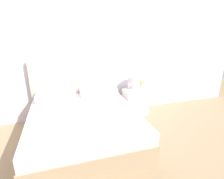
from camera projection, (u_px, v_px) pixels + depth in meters
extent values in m
plane|color=tan|center=(78.00, 116.00, 3.88)|extent=(12.00, 12.00, 0.00)
cube|color=white|center=(74.00, 57.00, 3.53)|extent=(8.00, 0.06, 2.60)
cube|color=tan|center=(84.00, 131.00, 2.96)|extent=(1.73, 1.90, 0.36)
cube|color=white|center=(83.00, 117.00, 2.87)|extent=(1.69, 1.87, 0.19)
cube|color=beige|center=(77.00, 89.00, 3.66)|extent=(1.76, 0.05, 1.27)
cube|color=white|center=(56.00, 96.00, 3.34)|extent=(0.73, 0.36, 0.14)
cube|color=white|center=(98.00, 92.00, 3.57)|extent=(0.73, 0.36, 0.14)
cube|color=white|center=(135.00, 102.00, 3.93)|extent=(0.49, 0.43, 0.56)
sphere|color=#B2AD93|center=(139.00, 99.00, 3.68)|extent=(0.02, 0.02, 0.02)
cylinder|color=beige|center=(133.00, 88.00, 3.88)|extent=(0.13, 0.13, 0.06)
cylinder|color=#B7B29E|center=(133.00, 84.00, 3.85)|extent=(0.02, 0.02, 0.11)
cylinder|color=silver|center=(133.00, 79.00, 3.82)|extent=(0.24, 0.24, 0.13)
cylinder|color=silver|center=(142.00, 86.00, 3.93)|extent=(0.09, 0.09, 0.11)
sphere|color=#E5D17F|center=(142.00, 82.00, 3.89)|extent=(0.13, 0.13, 0.13)
sphere|color=#609356|center=(143.00, 83.00, 3.91)|extent=(0.06, 0.06, 0.06)
cylinder|color=white|center=(138.00, 92.00, 3.72)|extent=(0.11, 0.11, 0.01)
cylinder|color=white|center=(138.00, 90.00, 3.71)|extent=(0.07, 0.07, 0.06)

